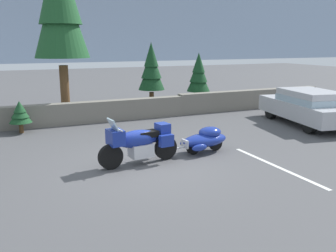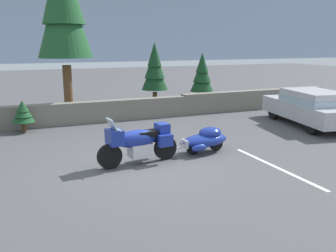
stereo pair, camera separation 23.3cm
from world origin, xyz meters
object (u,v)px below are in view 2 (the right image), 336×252
at_px(pine_tree_secondary, 155,69).
at_px(touring_motorcycle, 138,142).
at_px(sedan_at_right_edge, 311,106).
at_px(car_shaped_trailer, 205,139).
at_px(pine_tree_far_right, 202,74).

bearing_deg(pine_tree_secondary, touring_motorcycle, -114.08).
xyz_separation_m(sedan_at_right_edge, pine_tree_secondary, (-4.62, 5.22, 1.27)).
bearing_deg(car_shaped_trailer, pine_tree_secondary, 81.68).
xyz_separation_m(touring_motorcycle, car_shaped_trailer, (2.18, 0.24, -0.21)).
height_order(touring_motorcycle, car_shaped_trailer, touring_motorcycle).
bearing_deg(pine_tree_far_right, car_shaped_trailer, -117.02).
relative_size(sedan_at_right_edge, pine_tree_far_right, 1.71).
distance_m(touring_motorcycle, sedan_at_right_edge, 8.04).
relative_size(car_shaped_trailer, pine_tree_secondary, 0.68).
bearing_deg(touring_motorcycle, pine_tree_far_right, 50.92).
distance_m(pine_tree_secondary, pine_tree_far_right, 2.38).
bearing_deg(car_shaped_trailer, pine_tree_far_right, 62.98).
distance_m(touring_motorcycle, pine_tree_far_right, 8.84).
bearing_deg(sedan_at_right_edge, pine_tree_secondary, 131.52).
distance_m(sedan_at_right_edge, pine_tree_secondary, 7.09).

